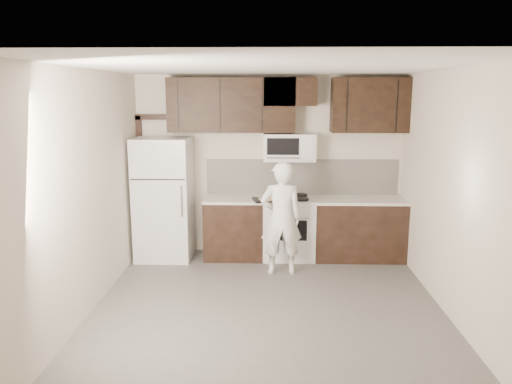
{
  "coord_description": "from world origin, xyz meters",
  "views": [
    {
      "loc": [
        0.02,
        -5.27,
        2.44
      ],
      "look_at": [
        -0.16,
        0.9,
        1.21
      ],
      "focal_mm": 35.0,
      "sensor_mm": 36.0,
      "label": 1
    }
  ],
  "objects_px": {
    "stove": "(289,227)",
    "refrigerator": "(164,199)",
    "person": "(281,218)",
    "microwave": "(289,147)"
  },
  "relations": [
    {
      "from": "microwave",
      "to": "person",
      "type": "xyz_separation_m",
      "value": [
        -0.13,
        -0.79,
        -0.88
      ]
    },
    {
      "from": "refrigerator",
      "to": "person",
      "type": "distance_m",
      "value": 1.83
    },
    {
      "from": "microwave",
      "to": "person",
      "type": "height_order",
      "value": "microwave"
    },
    {
      "from": "person",
      "to": "stove",
      "type": "bearing_deg",
      "value": -105.54
    },
    {
      "from": "microwave",
      "to": "refrigerator",
      "type": "bearing_deg",
      "value": -174.85
    },
    {
      "from": "stove",
      "to": "person",
      "type": "xyz_separation_m",
      "value": [
        -0.13,
        -0.68,
        0.31
      ]
    },
    {
      "from": "stove",
      "to": "microwave",
      "type": "distance_m",
      "value": 1.2
    },
    {
      "from": "person",
      "to": "refrigerator",
      "type": "bearing_deg",
      "value": -24.68
    },
    {
      "from": "person",
      "to": "microwave",
      "type": "bearing_deg",
      "value": -103.94
    },
    {
      "from": "stove",
      "to": "refrigerator",
      "type": "distance_m",
      "value": 1.9
    }
  ]
}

